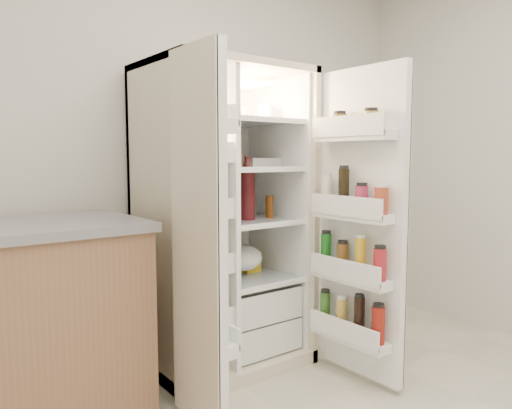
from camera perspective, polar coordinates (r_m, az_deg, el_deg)
wall_back at (r=3.20m, az=-9.37°, el=6.98°), size 4.00×0.02×2.70m
refrigerator at (r=3.01m, az=-4.07°, el=-4.48°), size 0.92×0.70×1.80m
freezer_door at (r=2.21m, az=-6.70°, el=-4.30°), size 0.15×0.40×1.72m
fridge_door at (r=2.77m, az=12.07°, el=-2.72°), size 0.17×0.58×1.72m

